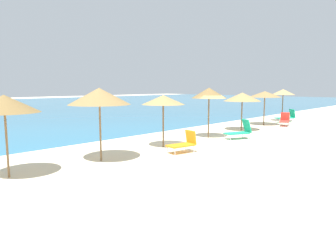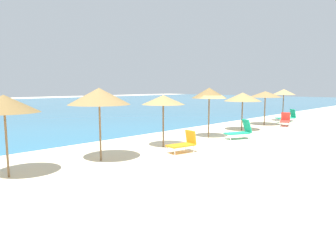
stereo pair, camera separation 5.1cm
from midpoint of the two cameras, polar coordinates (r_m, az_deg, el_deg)
ground_plane at (r=16.81m, az=9.49°, el=-3.08°), size 160.00×160.00×0.00m
beach_umbrella_1 at (r=11.31m, az=-28.00°, el=3.65°), size 2.24×2.24×2.75m
beach_umbrella_2 at (r=12.58m, az=-12.52°, el=5.38°), size 2.49×2.49×2.96m
beach_umbrella_3 at (r=15.13m, az=-0.80°, el=4.85°), size 2.12×2.12×2.59m
beach_umbrella_4 at (r=18.15m, az=7.72°, el=6.06°), size 2.06×2.06×2.94m
beach_umbrella_5 at (r=21.55m, az=13.72°, el=5.25°), size 2.52×2.52×2.60m
beach_umbrella_6 at (r=25.10m, az=17.64°, el=5.62°), size 2.54×2.54×2.65m
beach_umbrella_7 at (r=28.40m, az=20.70°, el=5.90°), size 1.96×1.96×2.78m
lounge_chair_0 at (r=18.21m, az=13.30°, el=-0.89°), size 1.66×1.24×1.13m
lounge_chair_1 at (r=27.92m, az=21.26°, el=1.61°), size 1.75×1.42×1.10m
lounge_chair_3 at (r=14.13m, az=3.03°, el=-3.14°), size 1.41×0.91×0.99m
lounge_chair_4 at (r=25.33m, az=20.92°, el=1.03°), size 1.59×1.11×1.01m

